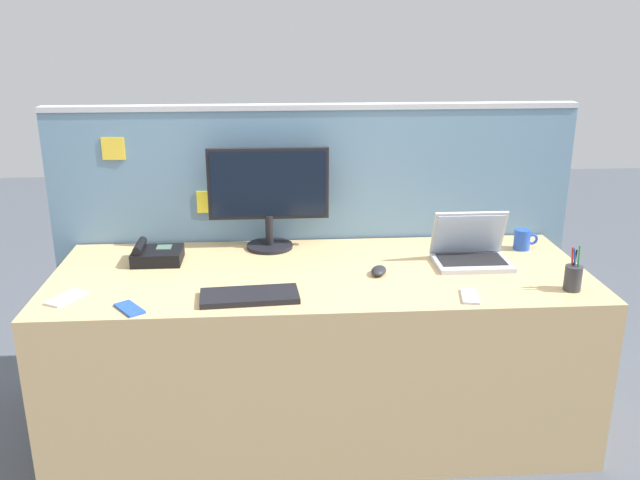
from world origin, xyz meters
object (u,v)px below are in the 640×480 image
(laptop, at_px, (470,250))
(keyboard_main, at_px, (250,296))
(cell_phone_silver_slab, at_px, (470,296))
(pen_cup, at_px, (573,277))
(computer_mouse_right_hand, at_px, (379,271))
(desk_phone, at_px, (156,255))
(desktop_monitor, at_px, (268,191))
(cell_phone_white_slab, at_px, (66,298))
(coffee_mug, at_px, (523,239))
(cell_phone_blue_case, at_px, (129,309))

(laptop, relative_size, keyboard_main, 0.86)
(cell_phone_silver_slab, bearing_deg, pen_cup, 16.96)
(computer_mouse_right_hand, height_order, pen_cup, pen_cup)
(keyboard_main, relative_size, computer_mouse_right_hand, 3.65)
(pen_cup, bearing_deg, desk_phone, 165.46)
(desk_phone, xyz_separation_m, computer_mouse_right_hand, (0.93, -0.21, -0.02))
(pen_cup, bearing_deg, desktop_monitor, 153.13)
(laptop, xyz_separation_m, pen_cup, (0.31, -0.33, -0.00))
(desk_phone, bearing_deg, cell_phone_silver_slab, -20.92)
(desk_phone, distance_m, cell_phone_white_slab, 0.47)
(desk_phone, xyz_separation_m, coffee_mug, (1.62, 0.06, 0.01))
(pen_cup, bearing_deg, coffee_mug, 92.79)
(cell_phone_white_slab, bearing_deg, coffee_mug, 41.60)
(computer_mouse_right_hand, height_order, coffee_mug, coffee_mug)
(coffee_mug, bearing_deg, keyboard_main, -158.37)
(cell_phone_silver_slab, distance_m, coffee_mug, 0.65)
(desktop_monitor, relative_size, coffee_mug, 4.86)
(computer_mouse_right_hand, distance_m, pen_cup, 0.75)
(keyboard_main, bearing_deg, computer_mouse_right_hand, 18.35)
(laptop, bearing_deg, cell_phone_silver_slab, -105.61)
(cell_phone_silver_slab, bearing_deg, cell_phone_blue_case, -168.15)
(desk_phone, height_order, cell_phone_blue_case, desk_phone)
(desktop_monitor, xyz_separation_m, coffee_mug, (1.14, -0.11, -0.22))
(coffee_mug, bearing_deg, laptop, -151.54)
(desk_phone, bearing_deg, computer_mouse_right_hand, -12.82)
(pen_cup, height_order, cell_phone_blue_case, pen_cup)
(pen_cup, xyz_separation_m, cell_phone_white_slab, (-1.92, 0.04, -0.05))
(computer_mouse_right_hand, bearing_deg, pen_cup, 2.72)
(laptop, bearing_deg, desk_phone, 175.78)
(cell_phone_blue_case, xyz_separation_m, cell_phone_white_slab, (-0.25, 0.11, 0.00))
(keyboard_main, height_order, computer_mouse_right_hand, computer_mouse_right_hand)
(laptop, relative_size, desk_phone, 1.52)
(laptop, height_order, coffee_mug, laptop)
(cell_phone_blue_case, distance_m, coffee_mug, 1.73)
(laptop, xyz_separation_m, coffee_mug, (0.28, 0.15, -0.01))
(desktop_monitor, distance_m, coffee_mug, 1.16)
(desk_phone, distance_m, cell_phone_blue_case, 0.50)
(computer_mouse_right_hand, relative_size, cell_phone_silver_slab, 0.73)
(desk_phone, relative_size, computer_mouse_right_hand, 2.06)
(cell_phone_white_slab, distance_m, coffee_mug, 1.94)
(desk_phone, relative_size, coffee_mug, 1.87)
(coffee_mug, bearing_deg, desk_phone, -178.05)
(cell_phone_blue_case, xyz_separation_m, coffee_mug, (1.64, 0.55, 0.04))
(cell_phone_silver_slab, bearing_deg, desk_phone, 169.82)
(computer_mouse_right_hand, distance_m, cell_phone_white_slab, 1.21)
(desk_phone, distance_m, keyboard_main, 0.59)
(laptop, height_order, cell_phone_blue_case, laptop)
(laptop, distance_m, coffee_mug, 0.32)
(desk_phone, height_order, computer_mouse_right_hand, desk_phone)
(laptop, distance_m, keyboard_main, 0.98)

